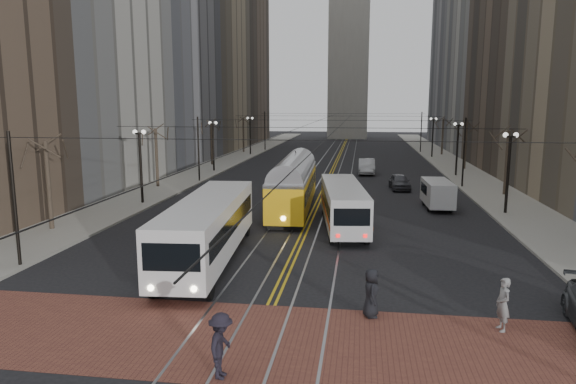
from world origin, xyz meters
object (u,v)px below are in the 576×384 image
(streetcar, at_px, (294,189))
(pedestrian_d, at_px, (221,346))
(sedan_silver, at_px, (367,166))
(pedestrian_b, at_px, (503,304))
(pedestrian_a, at_px, (371,293))
(transit_bus, at_px, (208,231))
(sedan_grey, at_px, (400,182))
(cargo_van, at_px, (437,195))
(rear_bus, at_px, (343,206))

(streetcar, distance_m, pedestrian_d, 23.86)
(sedan_silver, xyz_separation_m, pedestrian_d, (-4.48, -45.17, 0.13))
(pedestrian_b, bearing_deg, pedestrian_a, -107.70)
(streetcar, xyz_separation_m, pedestrian_b, (9.91, -19.38, -0.63))
(transit_bus, xyz_separation_m, pedestrian_d, (3.64, -10.83, -0.59))
(streetcar, bearing_deg, sedan_grey, 50.07)
(sedan_silver, bearing_deg, pedestrian_d, -96.26)
(cargo_van, xyz_separation_m, pedestrian_d, (-9.62, -26.05, -0.07))
(pedestrian_a, bearing_deg, rear_bus, 1.43)
(sedan_silver, distance_m, pedestrian_d, 45.39)
(transit_bus, height_order, cargo_van, transit_bus)
(rear_bus, bearing_deg, streetcar, 121.32)
(streetcar, relative_size, pedestrian_b, 7.10)
(pedestrian_a, bearing_deg, transit_bus, 48.94)
(rear_bus, distance_m, pedestrian_a, 14.10)
(transit_bus, distance_m, sedan_silver, 35.29)
(pedestrian_b, bearing_deg, streetcar, -163.61)
(sedan_silver, bearing_deg, cargo_van, -75.53)
(cargo_van, bearing_deg, sedan_grey, 101.88)
(transit_bus, xyz_separation_m, pedestrian_b, (12.50, -6.38, -0.61))
(transit_bus, bearing_deg, sedan_grey, 60.99)
(cargo_van, distance_m, sedan_grey, 8.97)
(rear_bus, height_order, sedan_grey, rear_bus)
(pedestrian_d, bearing_deg, pedestrian_b, -61.57)
(sedan_silver, xyz_separation_m, pedestrian_a, (-0.14, -40.17, 0.08))
(streetcar, height_order, sedan_grey, streetcar)
(transit_bus, distance_m, rear_bus, 10.40)
(transit_bus, bearing_deg, rear_bus, 47.68)
(transit_bus, xyz_separation_m, rear_bus, (6.43, 8.18, -0.20))
(transit_bus, xyz_separation_m, cargo_van, (13.27, 15.22, -0.51))
(pedestrian_a, height_order, pedestrian_b, pedestrian_b)
(transit_bus, distance_m, cargo_van, 20.20)
(streetcar, distance_m, sedan_silver, 22.05)
(sedan_grey, bearing_deg, sedan_silver, 101.45)
(streetcar, height_order, rear_bus, streetcar)
(cargo_van, bearing_deg, transit_bus, -133.38)
(streetcar, xyz_separation_m, pedestrian_a, (5.39, -18.83, -0.66))
(sedan_grey, distance_m, pedestrian_d, 35.52)
(cargo_van, bearing_deg, streetcar, -170.55)
(streetcar, height_order, pedestrian_a, streetcar)
(rear_bus, height_order, pedestrian_a, rear_bus)
(transit_bus, xyz_separation_m, sedan_silver, (8.12, 34.34, -0.72))
(pedestrian_a, xyz_separation_m, pedestrian_d, (-4.34, -5.00, 0.05))
(cargo_van, height_order, sedan_silver, cargo_van)
(rear_bus, height_order, sedan_silver, rear_bus)
(sedan_grey, distance_m, sedan_silver, 10.84)
(sedan_silver, distance_m, pedestrian_b, 40.96)
(rear_bus, relative_size, sedan_grey, 2.52)
(streetcar, distance_m, pedestrian_b, 21.78)
(cargo_van, xyz_separation_m, sedan_grey, (-2.20, 8.69, -0.35))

